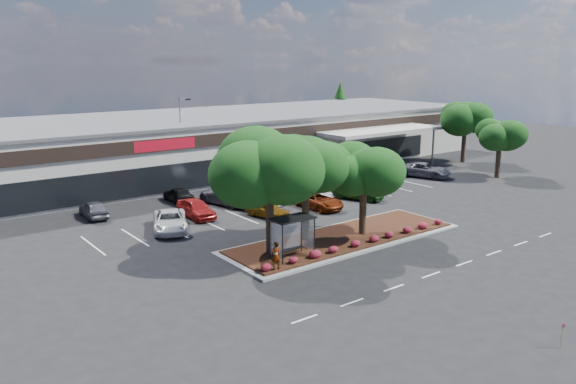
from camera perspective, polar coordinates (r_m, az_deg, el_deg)
ground at (r=38.60m, az=11.93°, el=-5.70°), size 160.00×160.00×0.00m
retail_store at (r=64.64m, az=-11.22°, el=4.80°), size 80.40×25.20×6.25m
landscape_island at (r=39.80m, az=5.68°, el=-4.70°), size 18.00×6.00×0.26m
lane_markings at (r=45.64m, az=1.91°, el=-2.45°), size 33.12×20.06×0.01m
shrub_row at (r=38.26m, az=7.84°, el=-4.90°), size 17.00×0.80×0.50m
bus_shelter at (r=34.99m, az=0.30°, el=-3.42°), size 2.75×1.55×2.59m
island_tree_west at (r=35.41m, az=-1.86°, el=-0.04°), size 7.20×7.20×7.89m
island_tree_mid at (r=38.09m, az=1.82°, el=0.46°), size 6.60×6.60×7.32m
island_tree_east at (r=39.71m, az=7.68°, el=0.27°), size 5.80×5.80×6.50m
tree_east_near at (r=64.20m, az=20.66°, el=4.24°), size 5.60×5.60×6.51m
tree_east_far at (r=72.65m, az=17.50°, el=5.87°), size 6.40×6.40×7.62m
conifer_north_east at (r=92.03m, az=5.28°, el=8.27°), size 3.96×3.96×9.00m
person_waiting at (r=33.21m, az=-1.25°, el=-6.49°), size 0.65×0.44×1.73m
light_pole at (r=58.28m, az=-10.68°, el=4.61°), size 1.43×0.52×8.75m
survey_stake at (r=28.00m, az=26.10°, el=-12.68°), size 0.07×0.14×1.14m
car_0 at (r=42.55m, az=-11.90°, el=-2.90°), size 4.31×5.75×1.45m
car_1 at (r=45.63m, az=-9.32°, el=-1.65°), size 1.95×4.52×1.52m
car_2 at (r=45.15m, az=-2.11°, el=-1.75°), size 2.38×4.20×1.35m
car_3 at (r=48.08m, az=-3.39°, el=-0.66°), size 4.41×6.41×1.63m
car_4 at (r=47.95m, az=3.09°, el=-0.85°), size 2.29×4.96×1.38m
car_5 at (r=50.71m, az=2.31°, el=-0.06°), size 2.24×4.43×1.39m
car_6 at (r=51.41m, az=7.11°, el=0.18°), size 3.59×5.20×1.64m
car_7 at (r=58.55m, az=8.93°, el=1.56°), size 3.45×4.98×1.34m
car_8 at (r=62.59m, az=13.73°, el=2.19°), size 4.28×6.08×1.54m
car_9 at (r=47.71m, az=-19.13°, el=-1.65°), size 1.88×4.13×1.37m
car_10 at (r=50.98m, az=-11.08°, el=-0.25°), size 1.75×4.04×1.36m
car_11 at (r=50.56m, az=-5.90°, el=-0.06°), size 2.90×5.61×1.55m
car_12 at (r=49.50m, az=-6.22°, el=-0.28°), size 3.61×6.21×1.69m
car_13 at (r=57.61m, az=-0.44°, el=1.62°), size 2.68×5.47×1.50m
car_14 at (r=59.69m, az=2.08°, el=2.10°), size 3.38×6.05×1.66m
car_15 at (r=59.01m, az=5.95°, el=1.83°), size 3.49×4.79×1.52m
car_16 at (r=62.44m, az=4.39°, el=2.49°), size 3.00×4.74×1.50m
car_17 at (r=65.47m, az=10.43°, el=2.81°), size 2.74×4.74×1.52m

